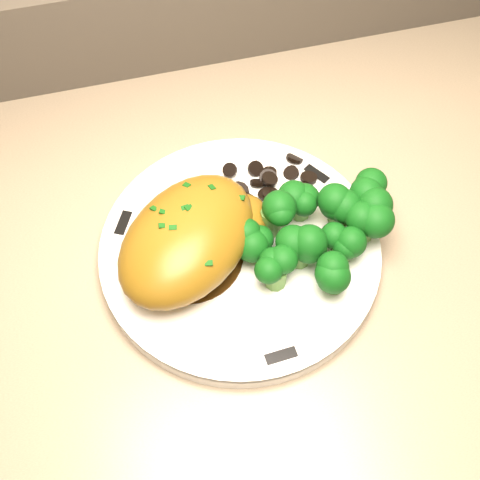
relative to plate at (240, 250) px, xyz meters
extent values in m
cylinder|color=white|center=(0.00, 0.00, 0.00)|extent=(0.36, 0.36, 0.02)
cube|color=black|center=(0.10, 0.06, 0.01)|extent=(0.02, 0.03, 0.00)
cube|color=black|center=(-0.11, 0.05, 0.01)|extent=(0.02, 0.03, 0.00)
cube|color=black|center=(0.01, -0.12, 0.01)|extent=(0.03, 0.01, 0.00)
cylinder|color=#321C09|center=(-0.05, 0.00, 0.01)|extent=(0.10, 0.10, 0.00)
ellipsoid|color=#8E6318|center=(-0.05, 0.00, 0.04)|extent=(0.19, 0.19, 0.06)
ellipsoid|color=#8E6318|center=(0.00, 0.01, 0.03)|extent=(0.09, 0.09, 0.03)
cube|color=#0F460E|center=(-0.09, -0.03, 0.06)|extent=(0.01, 0.01, 0.00)
cube|color=#0F460E|center=(-0.07, -0.01, 0.07)|extent=(0.01, 0.01, 0.00)
cube|color=#0F460E|center=(-0.06, 0.00, 0.07)|extent=(0.01, 0.01, 0.00)
cube|color=#0F460E|center=(-0.05, 0.01, 0.07)|extent=(0.01, 0.01, 0.00)
cube|color=#0F460E|center=(-0.03, 0.02, 0.07)|extent=(0.01, 0.01, 0.00)
cube|color=#0F460E|center=(-0.02, 0.04, 0.06)|extent=(0.01, 0.01, 0.00)
cylinder|color=black|center=(0.08, 0.06, 0.01)|extent=(0.02, 0.02, 0.01)
cylinder|color=black|center=(0.07, 0.07, 0.01)|extent=(0.02, 0.02, 0.01)
cylinder|color=black|center=(0.07, 0.07, 0.02)|extent=(0.02, 0.02, 0.01)
cylinder|color=black|center=(0.06, 0.08, 0.01)|extent=(0.02, 0.02, 0.01)
cylinder|color=black|center=(0.05, 0.08, 0.01)|extent=(0.02, 0.02, 0.01)
cylinder|color=black|center=(0.04, 0.08, 0.02)|extent=(0.02, 0.02, 0.01)
cylinder|color=black|center=(0.03, 0.08, 0.01)|extent=(0.02, 0.02, 0.01)
cylinder|color=black|center=(0.02, 0.08, 0.01)|extent=(0.03, 0.03, 0.00)
cylinder|color=black|center=(0.02, 0.07, 0.02)|extent=(0.03, 0.03, 0.01)
cylinder|color=black|center=(0.01, 0.07, 0.01)|extent=(0.02, 0.02, 0.02)
cylinder|color=black|center=(0.01, 0.06, 0.01)|extent=(0.02, 0.02, 0.01)
cylinder|color=black|center=(0.01, 0.05, 0.02)|extent=(0.03, 0.03, 0.01)
cylinder|color=black|center=(0.02, 0.05, 0.01)|extent=(0.03, 0.03, 0.01)
cylinder|color=black|center=(0.02, 0.04, 0.01)|extent=(0.03, 0.03, 0.01)
cylinder|color=black|center=(0.03, 0.04, 0.02)|extent=(0.03, 0.03, 0.02)
cylinder|color=black|center=(0.04, 0.04, 0.01)|extent=(0.02, 0.03, 0.02)
cylinder|color=black|center=(0.05, 0.04, 0.01)|extent=(0.03, 0.03, 0.01)
cylinder|color=black|center=(0.06, 0.04, 0.02)|extent=(0.03, 0.03, 0.01)
cylinder|color=black|center=(0.07, 0.05, 0.01)|extent=(0.03, 0.03, 0.02)
cylinder|color=black|center=(0.07, 0.05, 0.01)|extent=(0.03, 0.03, 0.01)
cylinder|color=#588D3B|center=(0.03, 0.01, 0.02)|extent=(0.02, 0.02, 0.03)
sphere|color=#08360C|center=(0.03, 0.01, 0.04)|extent=(0.03, 0.03, 0.03)
cylinder|color=#588D3B|center=(0.07, 0.02, 0.02)|extent=(0.02, 0.02, 0.03)
sphere|color=#08360C|center=(0.07, 0.02, 0.04)|extent=(0.03, 0.03, 0.03)
cylinder|color=#588D3B|center=(0.10, 0.00, 0.02)|extent=(0.02, 0.02, 0.03)
sphere|color=#08360C|center=(0.10, 0.00, 0.04)|extent=(0.03, 0.03, 0.03)
cylinder|color=#588D3B|center=(0.05, -0.03, 0.02)|extent=(0.02, 0.02, 0.03)
sphere|color=#08360C|center=(0.05, -0.03, 0.04)|extent=(0.03, 0.03, 0.03)
cylinder|color=#588D3B|center=(0.09, -0.04, 0.02)|extent=(0.02, 0.02, 0.03)
sphere|color=#08360C|center=(0.09, -0.04, 0.04)|extent=(0.03, 0.03, 0.03)
cylinder|color=#588D3B|center=(0.12, -0.02, 0.02)|extent=(0.02, 0.02, 0.03)
sphere|color=#08360C|center=(0.12, -0.02, 0.04)|extent=(0.03, 0.03, 0.03)
cylinder|color=#588D3B|center=(0.02, -0.05, 0.02)|extent=(0.02, 0.02, 0.03)
sphere|color=#08360C|center=(0.02, -0.05, 0.04)|extent=(0.03, 0.03, 0.03)
cylinder|color=#588D3B|center=(0.07, -0.07, 0.02)|extent=(0.02, 0.02, 0.03)
sphere|color=#08360C|center=(0.07, -0.07, 0.04)|extent=(0.03, 0.03, 0.03)
cylinder|color=#588D3B|center=(0.01, -0.01, 0.02)|extent=(0.02, 0.02, 0.03)
sphere|color=#08360C|center=(0.01, -0.01, 0.04)|extent=(0.03, 0.03, 0.03)
cylinder|color=#588D3B|center=(0.13, 0.01, 0.02)|extent=(0.02, 0.02, 0.03)
sphere|color=#08360C|center=(0.13, 0.01, 0.04)|extent=(0.03, 0.03, 0.03)
camera|label=1|loc=(-0.08, -0.30, 0.51)|focal=45.00mm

